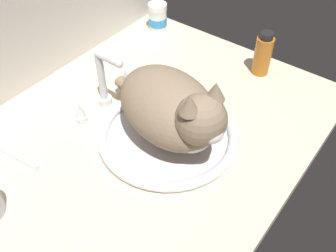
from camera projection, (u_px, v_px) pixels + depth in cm
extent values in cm
cube|color=beige|center=(141.00, 139.00, 97.86)|extent=(101.36, 74.91, 3.00)
cube|color=beige|center=(28.00, 34.00, 103.03)|extent=(101.36, 2.40, 35.52)
torus|color=white|center=(168.00, 134.00, 95.41)|extent=(34.95, 34.95, 2.52)
cylinder|color=white|center=(168.00, 137.00, 96.09)|extent=(31.17, 31.17, 0.60)
cylinder|color=silver|center=(105.00, 100.00, 104.89)|extent=(4.00, 4.00, 1.98)
cylinder|color=silver|center=(101.00, 76.00, 99.23)|extent=(2.00, 2.00, 14.13)
sphere|color=silver|center=(98.00, 53.00, 94.26)|extent=(2.20, 2.20, 2.20)
cylinder|color=silver|center=(108.00, 58.00, 92.74)|extent=(2.00, 7.08, 2.00)
sphere|color=silver|center=(119.00, 64.00, 91.21)|extent=(2.10, 2.10, 2.10)
cylinder|color=silver|center=(81.00, 118.00, 100.06)|extent=(3.20, 3.20, 1.60)
cone|color=silver|center=(80.00, 110.00, 97.93)|extent=(2.88, 2.88, 4.47)
cylinder|color=silver|center=(126.00, 85.00, 109.99)|extent=(3.20, 3.20, 1.60)
cone|color=silver|center=(126.00, 76.00, 107.85)|extent=(2.88, 2.88, 4.47)
ellipsoid|color=#8C755B|center=(168.00, 107.00, 89.04)|extent=(25.97, 32.25, 15.58)
sphere|color=#8C755B|center=(201.00, 120.00, 79.55)|extent=(11.19, 11.19, 11.19)
cone|color=#8C755B|center=(216.00, 91.00, 76.76)|extent=(4.25, 4.25, 4.20)
cone|color=#8C755B|center=(190.00, 104.00, 73.87)|extent=(4.25, 4.25, 4.20)
ellipsoid|color=silver|center=(214.00, 135.00, 77.96)|extent=(5.43, 4.49, 3.58)
ellipsoid|color=silver|center=(195.00, 133.00, 84.02)|extent=(12.24, 10.41, 8.57)
cylinder|color=#8C755B|center=(132.00, 92.00, 102.43)|extent=(6.36, 12.63, 3.20)
cylinder|color=#B2661E|center=(263.00, 56.00, 111.49)|extent=(5.08, 5.08, 11.55)
cylinder|color=black|center=(267.00, 36.00, 106.80)|extent=(3.81, 3.81, 1.80)
cylinder|color=white|center=(158.00, 19.00, 130.74)|extent=(5.99, 5.99, 7.14)
cylinder|color=#338CD1|center=(158.00, 21.00, 131.14)|extent=(6.17, 6.17, 2.86)
cylinder|color=white|center=(157.00, 7.00, 127.52)|extent=(6.29, 6.29, 2.00)
cylinder|color=silver|center=(13.00, 155.00, 91.49)|extent=(2.86, 16.13, 1.00)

